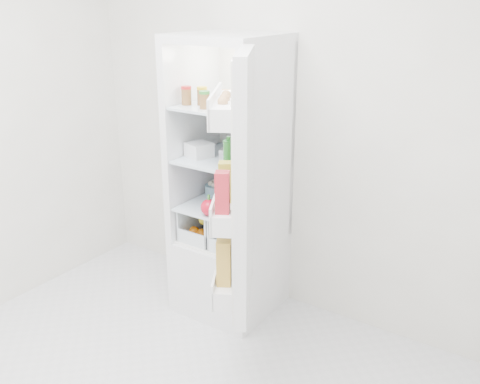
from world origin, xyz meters
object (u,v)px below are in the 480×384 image
Objects in this scene: refrigerator at (233,213)px; fridge_door at (239,191)px; mushroom_bowl at (216,190)px; red_cabbage at (235,190)px.

fridge_door is (0.45, -0.60, 0.43)m from refrigerator.
refrigerator is 12.38× the size of mushroom_bowl.
refrigerator is 9.72× the size of red_cabbage.
red_cabbage is 0.14× the size of fridge_door.
mushroom_bowl is at bearing 168.72° from refrigerator.
mushroom_bowl is (-0.20, 0.07, -0.06)m from red_cabbage.
refrigerator is at bearing 7.14° from fridge_door.
red_cabbage is at bearing -18.69° from mushroom_bowl.
fridge_door reaches higher than mushroom_bowl.
red_cabbage is 0.22m from mushroom_bowl.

